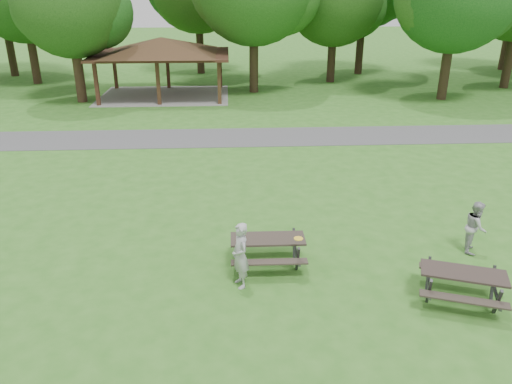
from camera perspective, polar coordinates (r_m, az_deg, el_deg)
The scene contains 10 objects.
ground at distance 11.69m, azimuth -3.94°, elevation -13.68°, with size 160.00×160.00×0.00m, color #306A1E.
asphalt_path at distance 24.41m, azimuth -3.65°, elevation 6.24°, with size 120.00×3.20×0.02m, color #474749.
pavilion at distance 33.90m, azimuth -10.75°, elevation 15.83°, with size 8.60×7.01×3.76m.
tree_row_d at distance 33.25m, azimuth -20.37°, elevation 19.45°, with size 6.93×6.60×9.27m.
tree_row_f at distance 38.75m, azimuth 9.12°, elevation 20.88°, with size 7.35×7.00×9.55m.
picnic_table_middle at distance 13.12m, azimuth 1.35°, elevation -6.01°, with size 1.95×1.59×0.84m.
picnic_table_far at distance 12.66m, azimuth 22.56°, elevation -9.18°, with size 2.30×2.07×0.82m.
frisbee_in_flight at distance 12.42m, azimuth 4.87°, elevation -5.32°, with size 0.26×0.26×0.02m.
frisbee_thrower at distance 12.17m, azimuth -1.80°, elevation -7.27°, with size 0.62×0.40×1.69m, color #AAAAAD.
frisbee_catcher at distance 15.02m, azimuth 23.80°, elevation -3.67°, with size 0.72×0.56×1.49m, color #ACACAF.
Camera 1 is at (0.27, -9.41, 6.93)m, focal length 35.00 mm.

